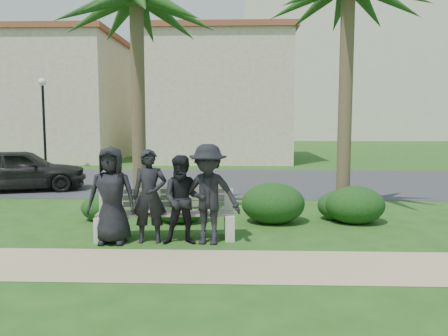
{
  "coord_description": "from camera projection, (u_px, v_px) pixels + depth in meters",
  "views": [
    {
      "loc": [
        0.2,
        -8.36,
        2.2
      ],
      "look_at": [
        -0.12,
        1.0,
        1.23
      ],
      "focal_mm": 35.0,
      "sensor_mm": 36.0,
      "label": 1
    }
  ],
  "objects": [
    {
      "name": "ground",
      "position": [
        229.0,
        236.0,
        8.55
      ],
      "size": [
        160.0,
        160.0,
        0.0
      ],
      "primitive_type": "plane",
      "color": "#224D16",
      "rests_on": "ground"
    },
    {
      "name": "footpath",
      "position": [
        226.0,
        266.0,
        6.76
      ],
      "size": [
        30.0,
        1.6,
        0.01
      ],
      "primitive_type": "cube",
      "color": "tan",
      "rests_on": "ground"
    },
    {
      "name": "asphalt_street",
      "position": [
        234.0,
        181.0,
        16.5
      ],
      "size": [
        160.0,
        8.0,
        0.01
      ],
      "primitive_type": "cube",
      "color": "#2D2D30",
      "rests_on": "ground"
    },
    {
      "name": "stucco_bldg_left",
      "position": [
        38.0,
        99.0,
        26.48
      ],
      "size": [
        10.4,
        8.4,
        7.3
      ],
      "color": "tan",
      "rests_on": "ground"
    },
    {
      "name": "stucco_bldg_right",
      "position": [
        219.0,
        98.0,
        26.1
      ],
      "size": [
        8.4,
        8.4,
        7.3
      ],
      "color": "tan",
      "rests_on": "ground"
    },
    {
      "name": "hotel_tower",
      "position": [
        337.0,
        43.0,
        61.37
      ],
      "size": [
        26.0,
        18.0,
        37.3
      ],
      "color": "beige",
      "rests_on": "ground"
    },
    {
      "name": "street_lamp",
      "position": [
        43.0,
        107.0,
        20.48
      ],
      "size": [
        0.36,
        0.36,
        4.29
      ],
      "color": "black",
      "rests_on": "ground"
    },
    {
      "name": "park_bench",
      "position": [
        166.0,
        217.0,
        8.32
      ],
      "size": [
        2.63,
        0.8,
        0.9
      ],
      "rotation": [
        0.0,
        0.0,
        0.08
      ],
      "color": "gray",
      "rests_on": "ground"
    },
    {
      "name": "man_a",
      "position": [
        112.0,
        195.0,
        7.94
      ],
      "size": [
        0.88,
        0.58,
        1.78
      ],
      "primitive_type": "imported",
      "rotation": [
        0.0,
        0.0,
        0.02
      ],
      "color": "black",
      "rests_on": "ground"
    },
    {
      "name": "man_b",
      "position": [
        150.0,
        196.0,
        8.01
      ],
      "size": [
        0.67,
        0.48,
        1.73
      ],
      "primitive_type": "imported",
      "rotation": [
        0.0,
        0.0,
        0.11
      ],
      "color": "black",
      "rests_on": "ground"
    },
    {
      "name": "man_c",
      "position": [
        183.0,
        200.0,
        7.9
      ],
      "size": [
        0.82,
        0.65,
        1.62
      ],
      "primitive_type": "imported",
      "rotation": [
        0.0,
        0.0,
        0.04
      ],
      "color": "black",
      "rests_on": "ground"
    },
    {
      "name": "man_d",
      "position": [
        208.0,
        194.0,
        7.9
      ],
      "size": [
        1.24,
        0.8,
        1.83
      ],
      "primitive_type": "imported",
      "rotation": [
        0.0,
        0.0,
        -0.1
      ],
      "color": "black",
      "rests_on": "ground"
    },
    {
      "name": "hedge_a",
      "position": [
        102.0,
        207.0,
        9.91
      ],
      "size": [
        0.94,
        0.77,
        0.61
      ],
      "primitive_type": "ellipsoid",
      "color": "black",
      "rests_on": "ground"
    },
    {
      "name": "hedge_b",
      "position": [
        180.0,
        206.0,
        9.69
      ],
      "size": [
        1.14,
        0.94,
        0.74
      ],
      "primitive_type": "ellipsoid",
      "color": "black",
      "rests_on": "ground"
    },
    {
      "name": "hedge_c",
      "position": [
        178.0,
        200.0,
        10.23
      ],
      "size": [
        1.23,
        1.02,
        0.8
      ],
      "primitive_type": "ellipsoid",
      "color": "black",
      "rests_on": "ground"
    },
    {
      "name": "hedge_d",
      "position": [
        273.0,
        202.0,
        9.65
      ],
      "size": [
        1.4,
        1.16,
        0.91
      ],
      "primitive_type": "ellipsoid",
      "color": "black",
      "rests_on": "ground"
    },
    {
      "name": "hedge_e",
      "position": [
        341.0,
        205.0,
        9.93
      ],
      "size": [
        1.07,
        0.88,
        0.7
      ],
      "primitive_type": "ellipsoid",
      "color": "black",
      "rests_on": "ground"
    },
    {
      "name": "hedge_f",
      "position": [
        355.0,
        204.0,
        9.63
      ],
      "size": [
        1.29,
        1.07,
        0.84
      ],
      "primitive_type": "ellipsoid",
      "color": "black",
      "rests_on": "ground"
    },
    {
      "name": "car_a",
      "position": [
        21.0,
        170.0,
        14.17
      ],
      "size": [
        4.32,
        2.7,
        1.37
      ],
      "primitive_type": "imported",
      "rotation": [
        0.0,
        0.0,
        1.86
      ],
      "color": "black",
      "rests_on": "ground"
    }
  ]
}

